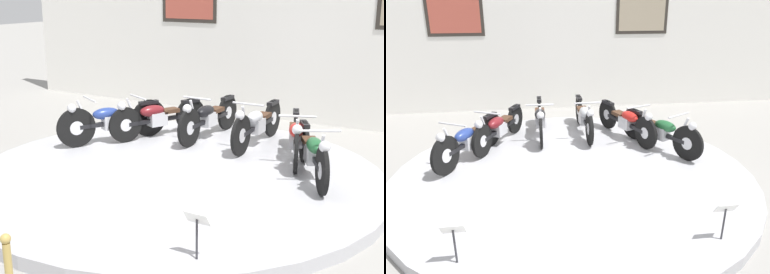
% 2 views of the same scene
% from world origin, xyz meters
% --- Properties ---
extents(ground_plane, '(60.00, 60.00, 0.00)m').
position_xyz_m(ground_plane, '(0.00, 0.00, 0.00)').
color(ground_plane, gray).
extents(display_platform, '(5.99, 5.99, 0.16)m').
position_xyz_m(display_platform, '(0.00, 0.00, 0.08)').
color(display_platform, '#ADADB2').
rests_on(display_platform, ground_plane).
extents(back_wall, '(14.00, 0.22, 4.51)m').
position_xyz_m(back_wall, '(0.00, 4.46, 2.26)').
color(back_wall, white).
rests_on(back_wall, ground_plane).
extents(motorcycle_blue, '(1.00, 1.80, 0.81)m').
position_xyz_m(motorcycle_blue, '(-1.78, 0.73, 0.56)').
color(motorcycle_blue, black).
rests_on(motorcycle_blue, display_platform).
extents(motorcycle_maroon, '(0.88, 1.80, 0.78)m').
position_xyz_m(motorcycle_maroon, '(-1.29, 1.39, 0.54)').
color(motorcycle_maroon, black).
rests_on(motorcycle_maroon, display_platform).
extents(motorcycle_black, '(0.54, 2.00, 0.80)m').
position_xyz_m(motorcycle_black, '(-0.46, 1.78, 0.55)').
color(motorcycle_black, black).
rests_on(motorcycle_black, display_platform).
extents(motorcycle_silver, '(0.54, 2.01, 0.81)m').
position_xyz_m(motorcycle_silver, '(0.46, 1.78, 0.56)').
color(motorcycle_silver, black).
rests_on(motorcycle_silver, display_platform).
extents(motorcycle_red, '(0.78, 1.88, 0.79)m').
position_xyz_m(motorcycle_red, '(1.29, 1.39, 0.55)').
color(motorcycle_red, black).
rests_on(motorcycle_red, display_platform).
extents(motorcycle_green, '(1.01, 1.77, 0.80)m').
position_xyz_m(motorcycle_green, '(1.78, 0.72, 0.55)').
color(motorcycle_green, black).
rests_on(motorcycle_green, display_platform).
extents(info_placard_front_centre, '(0.26, 0.11, 0.51)m').
position_xyz_m(info_placard_front_centre, '(1.57, -2.13, 0.53)').
color(info_placard_front_centre, '#333338').
rests_on(info_placard_front_centre, display_platform).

